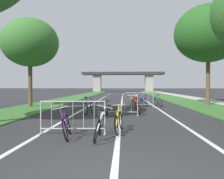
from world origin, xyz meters
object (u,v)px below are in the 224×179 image
(bicycle_teal_3, at_px, (89,107))
(bicycle_orange_6, at_px, (132,103))
(crowd_barrier_second, at_px, (118,105))
(bicycle_red_8, at_px, (137,107))
(bicycle_white_1, at_px, (100,126))
(bicycle_blue_7, at_px, (144,101))
(tree_right_cypress_far, at_px, (208,34))
(bicycle_green_2, at_px, (158,102))
(bicycle_black_5, at_px, (138,102))
(tree_left_maple_mid, at_px, (30,43))
(crowd_barrier_third, at_px, (139,100))
(bicycle_silver_9, at_px, (107,110))
(bicycle_purple_0, at_px, (66,125))
(crowd_barrier_nearest, at_px, (73,118))
(bicycle_yellow_4, at_px, (119,121))

(bicycle_teal_3, distance_m, bicycle_orange_6, 4.45)
(crowd_barrier_second, height_order, bicycle_red_8, crowd_barrier_second)
(bicycle_white_1, relative_size, bicycle_blue_7, 1.03)
(tree_right_cypress_far, bearing_deg, bicycle_green_2, -158.99)
(bicycle_black_5, bearing_deg, tree_left_maple_mid, -3.19)
(crowd_barrier_third, height_order, bicycle_teal_3, crowd_barrier_third)
(bicycle_white_1, xyz_separation_m, bicycle_silver_9, (-0.14, 4.84, -0.03))
(tree_right_cypress_far, height_order, bicycle_purple_0, tree_right_cypress_far)
(bicycle_white_1, relative_size, bicycle_green_2, 1.02)
(tree_left_maple_mid, relative_size, tree_right_cypress_far, 0.81)
(crowd_barrier_nearest, bearing_deg, bicycle_blue_7, 72.90)
(crowd_barrier_nearest, distance_m, bicycle_green_2, 10.76)
(bicycle_black_5, xyz_separation_m, bicycle_blue_7, (0.42, 0.11, -0.00))
(tree_right_cypress_far, xyz_separation_m, bicycle_purple_0, (-8.36, -11.99, -5.28))
(crowd_barrier_second, bearing_deg, bicycle_green_2, 61.58)
(crowd_barrier_third, height_order, bicycle_white_1, crowd_barrier_third)
(bicycle_purple_0, relative_size, bicycle_yellow_4, 0.93)
(crowd_barrier_nearest, height_order, bicycle_black_5, crowd_barrier_nearest)
(tree_left_maple_mid, xyz_separation_m, tree_right_cypress_far, (13.45, 2.16, 0.99))
(tree_left_maple_mid, distance_m, bicycle_red_8, 9.59)
(crowd_barrier_nearest, height_order, bicycle_orange_6, crowd_barrier_nearest)
(bicycle_red_8, bearing_deg, bicycle_teal_3, 171.46)
(bicycle_orange_6, bearing_deg, tree_left_maple_mid, 174.06)
(bicycle_white_1, relative_size, bicycle_silver_9, 1.04)
(bicycle_purple_0, bearing_deg, bicycle_yellow_4, -158.78)
(bicycle_orange_6, bearing_deg, bicycle_yellow_4, -98.08)
(bicycle_red_8, bearing_deg, bicycle_yellow_4, -106.29)
(crowd_barrier_nearest, relative_size, crowd_barrier_second, 1.00)
(tree_left_maple_mid, distance_m, bicycle_black_5, 8.97)
(bicycle_yellow_4, height_order, bicycle_black_5, bicycle_black_5)
(crowd_barrier_second, xyz_separation_m, bicycle_red_8, (1.00, 0.41, -0.13))
(crowd_barrier_second, xyz_separation_m, bicycle_yellow_4, (0.11, -4.33, -0.16))
(bicycle_teal_3, bearing_deg, bicycle_silver_9, -32.13)
(bicycle_black_5, bearing_deg, tree_right_cypress_far, -171.75)
(crowd_barrier_nearest, height_order, bicycle_green_2, crowd_barrier_nearest)
(bicycle_black_5, bearing_deg, bicycle_green_2, 171.68)
(bicycle_green_2, bearing_deg, tree_left_maple_mid, 174.08)
(bicycle_orange_6, bearing_deg, bicycle_purple_0, -106.59)
(bicycle_teal_3, distance_m, bicycle_blue_7, 5.85)
(tree_right_cypress_far, height_order, crowd_barrier_third, tree_right_cypress_far)
(bicycle_green_2, height_order, bicycle_yellow_4, bicycle_green_2)
(bicycle_blue_7, height_order, bicycle_silver_9, bicycle_silver_9)
(bicycle_yellow_4, bearing_deg, bicycle_teal_3, 115.32)
(tree_left_maple_mid, relative_size, crowd_barrier_nearest, 3.08)
(bicycle_red_8, bearing_deg, bicycle_black_5, 79.80)
(bicycle_green_2, bearing_deg, crowd_barrier_nearest, -121.90)
(crowd_barrier_second, relative_size, bicycle_teal_3, 1.25)
(bicycle_white_1, bearing_deg, crowd_barrier_third, 81.33)
(crowd_barrier_nearest, xyz_separation_m, bicycle_green_2, (4.11, 9.94, -0.14))
(bicycle_white_1, height_order, bicycle_orange_6, bicycle_white_1)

